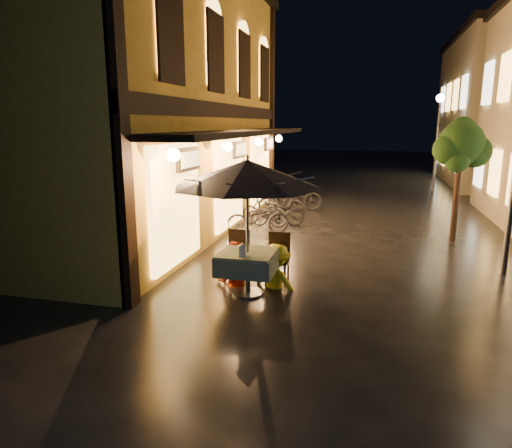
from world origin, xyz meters
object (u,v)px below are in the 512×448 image
(patio_umbrella, at_px, (247,174))
(person_yellow, at_px, (276,245))
(cafe_table, at_px, (248,262))
(bicycle_0, at_px, (258,218))
(person_orange, at_px, (234,242))
(table_lantern, at_px, (243,249))

(patio_umbrella, height_order, person_yellow, patio_umbrella)
(cafe_table, distance_m, bicycle_0, 4.52)
(person_orange, xyz_separation_m, bicycle_0, (-0.53, 3.92, -0.34))
(patio_umbrella, distance_m, person_orange, 1.50)
(patio_umbrella, bearing_deg, table_lantern, -90.00)
(cafe_table, relative_size, person_yellow, 0.63)
(person_yellow, bearing_deg, cafe_table, 68.77)
(patio_umbrella, relative_size, table_lantern, 10.40)
(cafe_table, height_order, person_orange, person_orange)
(cafe_table, xyz_separation_m, person_yellow, (0.41, 0.52, 0.20))
(person_orange, bearing_deg, person_yellow, 178.24)
(cafe_table, height_order, bicycle_0, bicycle_0)
(table_lantern, distance_m, person_yellow, 0.92)
(table_lantern, height_order, bicycle_0, table_lantern)
(cafe_table, relative_size, bicycle_0, 0.57)
(patio_umbrella, xyz_separation_m, person_orange, (-0.40, 0.51, -1.35))
(patio_umbrella, bearing_deg, bicycle_0, 101.90)
(cafe_table, relative_size, person_orange, 0.62)
(table_lantern, bearing_deg, person_orange, 116.49)
(bicycle_0, bearing_deg, person_yellow, 175.06)
(cafe_table, relative_size, table_lantern, 3.96)
(person_yellow, bearing_deg, patio_umbrella, 68.77)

